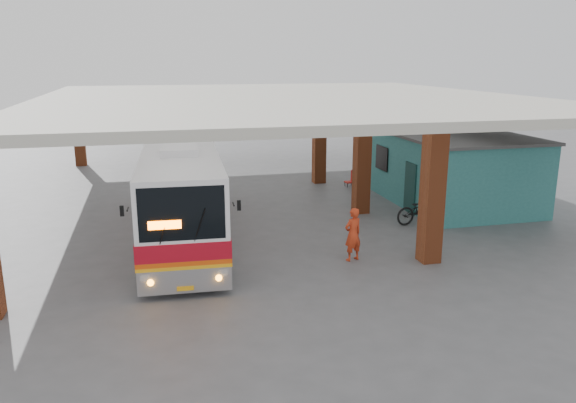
{
  "coord_description": "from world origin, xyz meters",
  "views": [
    {
      "loc": [
        -5.37,
        -18.3,
        6.28
      ],
      "look_at": [
        -0.86,
        0.0,
        1.45
      ],
      "focal_mm": 35.0,
      "sensor_mm": 36.0,
      "label": 1
    }
  ],
  "objects_px": {
    "pedestrian": "(353,234)",
    "red_chair": "(351,179)",
    "coach_bus": "(181,188)",
    "motorcycle": "(421,209)"
  },
  "relations": [
    {
      "from": "pedestrian",
      "to": "red_chair",
      "type": "xyz_separation_m",
      "value": [
        3.64,
        10.06,
        -0.49
      ]
    },
    {
      "from": "coach_bus",
      "to": "motorcycle",
      "type": "height_order",
      "value": "coach_bus"
    },
    {
      "from": "red_chair",
      "to": "motorcycle",
      "type": "bearing_deg",
      "value": -90.47
    },
    {
      "from": "coach_bus",
      "to": "pedestrian",
      "type": "relative_size",
      "value": 6.99
    },
    {
      "from": "pedestrian",
      "to": "red_chair",
      "type": "height_order",
      "value": "pedestrian"
    },
    {
      "from": "coach_bus",
      "to": "red_chair",
      "type": "bearing_deg",
      "value": 37.55
    },
    {
      "from": "motorcycle",
      "to": "red_chair",
      "type": "xyz_separation_m",
      "value": [
        -0.39,
        6.82,
        -0.2
      ]
    },
    {
      "from": "motorcycle",
      "to": "red_chair",
      "type": "height_order",
      "value": "motorcycle"
    },
    {
      "from": "motorcycle",
      "to": "pedestrian",
      "type": "xyz_separation_m",
      "value": [
        -4.02,
        -3.24,
        0.29
      ]
    },
    {
      "from": "red_chair",
      "to": "coach_bus",
      "type": "bearing_deg",
      "value": -149.18
    }
  ]
}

